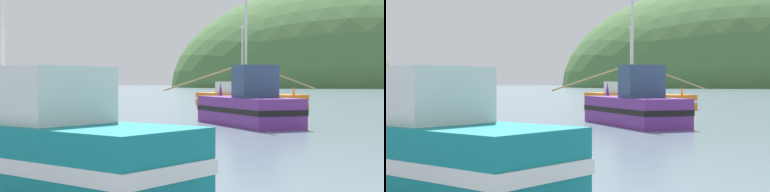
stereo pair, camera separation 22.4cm
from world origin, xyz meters
The scene contains 4 objects.
hill_mid_left centered at (118.80, 201.01, 0.00)m, with size 148.59×118.87×80.81m, color #47703D.
fishing_boat_purple centered at (12.11, 23.07, 0.84)m, with size 3.20×7.00×7.29m.
fishing_boat_orange centered at (18.12, 41.56, 0.67)m, with size 14.28×12.05×6.47m.
fishing_boat_teal centered at (2.54, 8.68, 0.79)m, with size 6.86×7.86×7.65m.
Camera 1 is at (3.49, -2.39, 2.01)m, focal length 54.50 mm.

